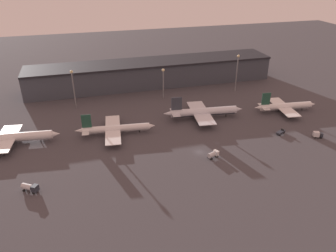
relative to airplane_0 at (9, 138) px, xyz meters
The scene contains 13 objects.
ground 92.22m from the airplane_0, 20.04° to the right, with size 600.00×600.00×0.00m, color #423F44.
terminal_building 108.44m from the airplane_0, 36.95° to the left, with size 172.18×26.39×17.10m.
airplane_0 is the anchor object (origin of this frame).
airplane_1 50.96m from the airplane_0, ahead, with size 41.31×33.10×12.10m.
airplane_2 101.50m from the airplane_0, ahead, with size 46.40×32.72×13.70m.
airplane_3 151.45m from the airplane_0, ahead, with size 38.70×28.70×12.55m.
service_vehicle_0 98.47m from the airplane_0, 22.63° to the right, with size 5.92×4.34×2.96m.
service_vehicle_1 43.12m from the airplane_0, 72.85° to the right, with size 7.05×5.81×3.25m.
service_vehicle_2 136.17m from the airplane_0, 11.08° to the right, with size 6.21×4.57×2.41m.
service_vehicle_3 153.19m from the airplane_0, 13.08° to the right, with size 5.08×3.88×3.16m.
lamp_post_0 50.41m from the airplane_0, 48.87° to the left, with size 1.80×1.80×23.61m.
lamp_post_1 95.36m from the airplane_0, 22.94° to the left, with size 1.80×1.80×19.97m.
lamp_post_2 143.80m from the airplane_0, 14.96° to the left, with size 1.80×1.80×25.15m.
Camera 1 is at (-49.68, -122.68, 81.26)m, focal length 35.00 mm.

